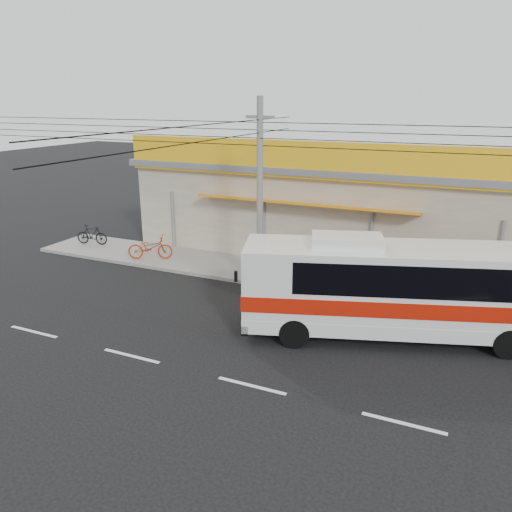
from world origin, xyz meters
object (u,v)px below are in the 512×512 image
Objects in this scene: motorbike_dark at (92,235)px; utility_pole at (260,133)px; coach_bus at (424,286)px; motorbike_red at (150,248)px.

motorbike_dark is 0.05× the size of utility_pole.
coach_bus is 13.03m from motorbike_red.
utility_pole is at bearing 145.55° from coach_bus.
coach_bus is 0.33× the size of utility_pole.
motorbike_red is 8.33m from utility_pole.
motorbike_dark is (-16.87, 3.83, -1.14)m from coach_bus.
motorbike_dark is at bearing 149.20° from coach_bus.
utility_pole reaches higher than coach_bus.
motorbike_red is at bearing -111.87° from motorbike_dark.
motorbike_red is at bearing 169.64° from utility_pole.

